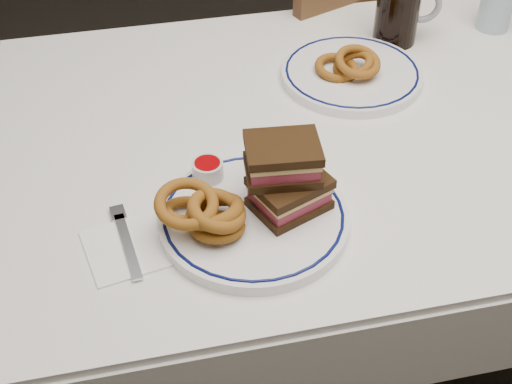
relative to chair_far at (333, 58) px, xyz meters
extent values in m
cube|color=black|center=(-0.16, -0.58, -0.52)|extent=(6.00, 7.00, 0.00)
cube|color=white|center=(-0.16, -0.58, 0.22)|extent=(1.26, 0.86, 0.03)
cylinder|color=#452516|center=(-0.70, -0.24, -0.16)|extent=(0.06, 0.06, 0.71)
cylinder|color=#452516|center=(0.38, -0.24, -0.16)|extent=(0.06, 0.06, 0.71)
cube|color=white|center=(-0.79, -0.58, 0.13)|extent=(0.01, 0.86, 0.17)
cube|color=white|center=(-0.16, -1.01, 0.13)|extent=(1.26, 0.01, 0.17)
cube|color=white|center=(-0.16, -0.15, 0.13)|extent=(1.26, 0.01, 0.17)
cube|color=#452516|center=(-0.03, 0.07, -0.07)|extent=(0.57, 0.57, 0.04)
cylinder|color=#452516|center=(0.08, 0.31, -0.30)|extent=(0.04, 0.04, 0.43)
cylinder|color=#452516|center=(0.22, -0.03, -0.30)|extent=(0.04, 0.04, 0.43)
cylinder|color=#452516|center=(-0.27, 0.18, -0.30)|extent=(0.04, 0.04, 0.43)
cylinder|color=#452516|center=(-0.13, -0.17, -0.30)|extent=(0.04, 0.04, 0.43)
cube|color=#452516|center=(0.04, -0.11, 0.19)|extent=(0.42, 0.19, 0.48)
cylinder|color=white|center=(-0.39, -0.80, 0.24)|extent=(0.29, 0.29, 0.02)
torus|color=#0A114C|center=(-0.39, -0.80, 0.25)|extent=(0.27, 0.27, 0.01)
cube|color=black|center=(-0.33, -0.80, 0.26)|extent=(0.13, 0.12, 0.01)
cube|color=maroon|center=(-0.33, -0.80, 0.28)|extent=(0.12, 0.11, 0.02)
cube|color=#DEB563|center=(-0.33, -0.80, 0.29)|extent=(0.13, 0.11, 0.01)
cube|color=black|center=(-0.33, -0.80, 0.30)|extent=(0.13, 0.12, 0.01)
cube|color=black|center=(-0.34, -0.78, 0.32)|extent=(0.12, 0.10, 0.01)
cube|color=maroon|center=(-0.34, -0.78, 0.33)|extent=(0.11, 0.09, 0.02)
cube|color=#DEB563|center=(-0.34, -0.78, 0.35)|extent=(0.11, 0.09, 0.01)
cube|color=black|center=(-0.34, -0.78, 0.36)|extent=(0.12, 0.10, 0.01)
torus|color=brown|center=(-0.45, -0.83, 0.26)|extent=(0.08, 0.08, 0.04)
torus|color=brown|center=(-0.49, -0.79, 0.27)|extent=(0.08, 0.08, 0.05)
torus|color=brown|center=(-0.45, -0.82, 0.28)|extent=(0.10, 0.09, 0.06)
torus|color=brown|center=(-0.45, -0.83, 0.29)|extent=(0.09, 0.09, 0.05)
torus|color=brown|center=(-0.49, -0.81, 0.30)|extent=(0.09, 0.09, 0.04)
cylinder|color=silver|center=(-0.44, -0.70, 0.27)|extent=(0.05, 0.05, 0.03)
cylinder|color=#880206|center=(-0.44, -0.70, 0.28)|extent=(0.04, 0.04, 0.01)
cylinder|color=black|center=(0.01, -0.33, 0.31)|extent=(0.09, 0.09, 0.15)
torus|color=#91979E|center=(0.06, -0.34, 0.31)|extent=(0.08, 0.03, 0.08)
cylinder|color=#9AB8C6|center=(0.24, -0.32, 0.29)|extent=(0.07, 0.07, 0.11)
cylinder|color=white|center=(-0.12, -0.45, 0.24)|extent=(0.27, 0.27, 0.02)
torus|color=#0A114C|center=(-0.12, -0.45, 0.25)|extent=(0.26, 0.26, 0.01)
torus|color=brown|center=(-0.15, -0.45, 0.26)|extent=(0.09, 0.09, 0.03)
torus|color=brown|center=(-0.12, -0.46, 0.27)|extent=(0.08, 0.08, 0.04)
torus|color=brown|center=(-0.11, -0.46, 0.28)|extent=(0.09, 0.09, 0.04)
cube|color=white|center=(-0.58, -0.81, 0.24)|extent=(0.14, 0.14, 0.00)
cube|color=silver|center=(-0.58, -0.81, 0.24)|extent=(0.03, 0.14, 0.00)
cube|color=silver|center=(-0.59, -0.74, 0.24)|extent=(0.03, 0.03, 0.00)
camera|label=1|loc=(-0.55, -1.56, 0.99)|focal=50.00mm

